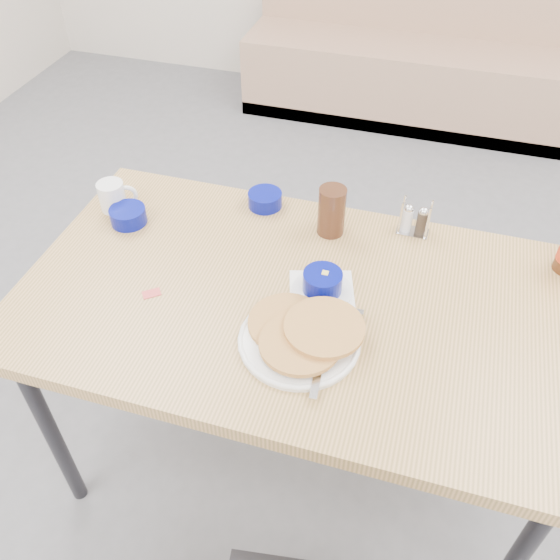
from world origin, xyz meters
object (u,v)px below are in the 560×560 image
(butter_bowl, at_px, (265,200))
(condiment_caddy, at_px, (414,222))
(grits_setting, at_px, (322,285))
(dining_table, at_px, (298,315))
(amber_tumbler, at_px, (332,211))
(creamer_bowl, at_px, (128,216))
(pancake_plate, at_px, (302,336))
(coffee_mug, at_px, (113,196))
(booth_bench, at_px, (410,55))

(butter_bowl, height_order, condiment_caddy, condiment_caddy)
(grits_setting, distance_m, condiment_caddy, 0.36)
(condiment_caddy, bearing_deg, dining_table, -122.82)
(amber_tumbler, bearing_deg, creamer_bowl, -167.62)
(pancake_plate, bearing_deg, dining_table, 107.93)
(butter_bowl, height_order, amber_tumbler, amber_tumbler)
(butter_bowl, relative_size, condiment_caddy, 0.95)
(pancake_plate, distance_m, butter_bowl, 0.53)
(coffee_mug, height_order, grits_setting, coffee_mug)
(coffee_mug, relative_size, butter_bowl, 1.09)
(dining_table, bearing_deg, creamer_bowl, 164.08)
(coffee_mug, distance_m, grits_setting, 0.68)
(butter_bowl, distance_m, amber_tumbler, 0.23)
(grits_setting, relative_size, amber_tumbler, 1.52)
(grits_setting, height_order, creamer_bowl, grits_setting)
(pancake_plate, xyz_separation_m, coffee_mug, (-0.65, 0.34, 0.02))
(creamer_bowl, relative_size, condiment_caddy, 0.98)
(dining_table, distance_m, grits_setting, 0.11)
(grits_setting, height_order, amber_tumbler, amber_tumbler)
(pancake_plate, relative_size, butter_bowl, 2.98)
(grits_setting, bearing_deg, booth_bench, 91.17)
(creamer_bowl, bearing_deg, pancake_plate, -26.28)
(amber_tumbler, bearing_deg, butter_bowl, 163.40)
(pancake_plate, xyz_separation_m, grits_setting, (0.01, 0.17, 0.01))
(coffee_mug, distance_m, condiment_caddy, 0.86)
(pancake_plate, bearing_deg, coffee_mug, 152.70)
(pancake_plate, bearing_deg, condiment_caddy, 67.96)
(coffee_mug, distance_m, amber_tumbler, 0.63)
(coffee_mug, distance_m, butter_bowl, 0.44)
(pancake_plate, bearing_deg, amber_tumbler, 93.94)
(coffee_mug, xyz_separation_m, creamer_bowl, (0.07, -0.05, -0.02))
(butter_bowl, bearing_deg, pancake_plate, -63.24)
(coffee_mug, relative_size, creamer_bowl, 1.06)
(booth_bench, relative_size, coffee_mug, 17.61)
(booth_bench, distance_m, grits_setting, 2.54)
(pancake_plate, xyz_separation_m, amber_tumbler, (-0.03, 0.41, 0.05))
(butter_bowl, distance_m, condiment_caddy, 0.43)
(grits_setting, distance_m, creamer_bowl, 0.61)
(booth_bench, height_order, creamer_bowl, booth_bench)
(condiment_caddy, bearing_deg, booth_bench, 98.05)
(dining_table, xyz_separation_m, amber_tumbler, (0.02, 0.28, 0.13))
(creamer_bowl, xyz_separation_m, butter_bowl, (0.35, 0.19, -0.00))
(pancake_plate, height_order, butter_bowl, pancake_plate)
(booth_bench, xyz_separation_m, creamer_bowl, (-0.54, -2.38, 0.43))
(grits_setting, xyz_separation_m, amber_tumbler, (-0.04, 0.25, 0.04))
(booth_bench, bearing_deg, grits_setting, -88.83)
(booth_bench, xyz_separation_m, butter_bowl, (-0.20, -2.19, 0.43))
(condiment_caddy, bearing_deg, grits_setting, -118.98)
(dining_table, relative_size, coffee_mug, 12.98)
(pancake_plate, bearing_deg, grits_setting, 87.38)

